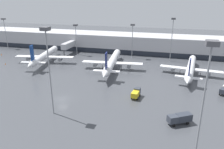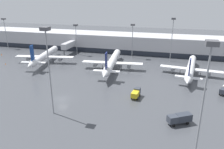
# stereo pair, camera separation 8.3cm
# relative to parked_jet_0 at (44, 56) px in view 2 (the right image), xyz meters

# --- Properties ---
(ground_plane) EXTENTS (320.00, 320.00, 0.00)m
(ground_plane) POSITION_rel_parked_jet_0_xyz_m (24.33, -30.48, -3.24)
(ground_plane) COLOR #424449
(terminal_building) EXTENTS (160.00, 27.62, 9.00)m
(terminal_building) POSITION_rel_parked_jet_0_xyz_m (24.25, 31.45, 1.25)
(terminal_building) COLOR #B2B2B7
(terminal_building) RESTS_ON ground_plane
(parked_jet_0) EXTENTS (25.53, 33.56, 10.28)m
(parked_jet_0) POSITION_rel_parked_jet_0_xyz_m (0.00, 0.00, 0.00)
(parked_jet_0) COLOR white
(parked_jet_0) RESTS_ON ground_plane
(parked_jet_1) EXTENTS (22.27, 34.22, 9.19)m
(parked_jet_1) POSITION_rel_parked_jet_0_xyz_m (60.46, 0.69, -0.55)
(parked_jet_1) COLOR white
(parked_jet_1) RESTS_ON ground_plane
(parked_jet_2) EXTENTS (24.27, 37.09, 9.99)m
(parked_jet_2) POSITION_rel_parked_jet_0_xyz_m (30.79, -0.61, -0.09)
(parked_jet_2) COLOR white
(parked_jet_2) RESTS_ON ground_plane
(service_truck_0) EXTENTS (5.75, 4.50, 2.38)m
(service_truck_0) POSITION_rel_parked_jet_0_xyz_m (56.23, -34.91, -1.74)
(service_truck_0) COLOR #2D333D
(service_truck_0) RESTS_ON ground_plane
(service_truck_3) EXTENTS (2.27, 4.61, 2.50)m
(service_truck_3) POSITION_rel_parked_jet_0_xyz_m (44.35, -23.90, -1.80)
(service_truck_3) COLOR gold
(service_truck_3) RESTS_ON ground_plane
(traffic_cone_0) EXTENTS (0.40, 0.40, 0.64)m
(traffic_cone_0) POSITION_rel_parked_jet_0_xyz_m (-15.27, -6.45, -2.92)
(traffic_cone_0) COLOR orange
(traffic_cone_0) RESTS_ON ground_plane
(traffic_cone_2) EXTENTS (0.40, 0.40, 0.73)m
(traffic_cone_2) POSITION_rel_parked_jet_0_xyz_m (-28.44, 6.30, -2.88)
(traffic_cone_2) COLOR orange
(traffic_cone_2) RESTS_ON ground_plane
(apron_light_mast_0) EXTENTS (1.80, 1.80, 15.83)m
(apron_light_mast_0) POSITION_rel_parked_jet_0_xyz_m (35.01, 19.49, 9.47)
(apron_light_mast_0) COLOR gray
(apron_light_mast_0) RESTS_ON ground_plane
(apron_light_mast_2) EXTENTS (1.80, 1.80, 16.49)m
(apron_light_mast_2) POSITION_rel_parked_jet_0_xyz_m (-36.66, 20.89, 9.94)
(apron_light_mast_2) COLOR gray
(apron_light_mast_2) RESTS_ON ground_plane
(apron_light_mast_3) EXTENTS (1.80, 1.80, 14.96)m
(apron_light_mast_3) POSITION_rel_parked_jet_0_xyz_m (7.28, 17.79, 8.86)
(apron_light_mast_3) COLOR gray
(apron_light_mast_3) RESTS_ON ground_plane
(apron_light_mast_4) EXTENTS (1.80, 1.80, 21.43)m
(apron_light_mast_4) POSITION_rel_parked_jet_0_xyz_m (58.71, -46.32, 13.32)
(apron_light_mast_4) COLOR gray
(apron_light_mast_4) RESTS_ON ground_plane
(apron_light_mast_5) EXTENTS (1.80, 1.80, 21.26)m
(apron_light_mast_5) POSITION_rel_parked_jet_0_xyz_m (26.07, -38.28, 13.20)
(apron_light_mast_5) COLOR gray
(apron_light_mast_5) RESTS_ON ground_plane
(apron_light_mast_6) EXTENTS (1.80, 1.80, 19.12)m
(apron_light_mast_6) POSITION_rel_parked_jet_0_xyz_m (52.75, 17.75, 11.76)
(apron_light_mast_6) COLOR gray
(apron_light_mast_6) RESTS_ON ground_plane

